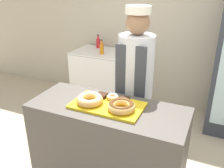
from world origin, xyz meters
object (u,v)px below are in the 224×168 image
Objects in this scene: donut_light_glaze at (90,99)px; chest_freezer at (104,78)px; brownie_back_right at (124,100)px; bottle_orange at (102,48)px; brownie_back_left at (102,95)px; bottle_red at (98,43)px; donut_mini_center at (113,97)px; baker_person at (135,87)px; donut_chocolate_glaze at (121,106)px; serving_tray at (107,105)px.

chest_freezer is (-0.73, 1.79, -0.57)m from donut_light_glaze.
bottle_orange is at bearing 122.78° from brownie_back_right.
bottle_red is at bearing 118.06° from brownie_back_left.
brownie_back_right is (0.11, 0.00, -0.01)m from donut_mini_center.
baker_person is 7.90× the size of bottle_orange.
bottle_red reaches higher than donut_chocolate_glaze.
donut_mini_center reaches higher than brownie_back_right.
brownie_back_left is at bearing 180.00° from brownie_back_right.
serving_tray is 2.81× the size of bottle_orange.
serving_tray is 0.16m from brownie_back_left.
serving_tray is at bearing -60.79° from bottle_red.
serving_tray is at bearing -63.09° from chest_freezer.
brownie_back_left is 1.69m from bottle_orange.
donut_light_glaze reaches higher than chest_freezer.
donut_chocolate_glaze is (0.30, 0.00, 0.00)m from donut_light_glaze.
donut_chocolate_glaze is 1.07× the size of bottle_red.
baker_person is (-0.03, 0.41, -0.05)m from brownie_back_right.
brownie_back_right is at bearing 30.97° from donut_light_glaze.
serving_tray is 0.53m from baker_person.
brownie_back_left is at bearing -61.94° from bottle_red.
donut_light_glaze is at bearing -104.80° from brownie_back_left.
baker_person is (0.19, 0.41, -0.05)m from brownie_back_left.
chest_freezer is (-1.04, 1.79, -0.57)m from donut_chocolate_glaze.
brownie_back_left is 0.22m from brownie_back_right.
donut_light_glaze is 0.17m from brownie_back_left.
donut_light_glaze reaches higher than donut_mini_center.
bottle_orange is at bearing 113.05° from donut_light_glaze.
donut_mini_center is at bearing -61.51° from chest_freezer.
donut_mini_center is (-0.15, 0.16, -0.02)m from donut_chocolate_glaze.
donut_mini_center is 1.94m from chest_freezer.
serving_tray is 2.03m from chest_freezer.
brownie_back_right is 0.42m from baker_person.
bottle_red is at bearing 119.21° from serving_tray.
donut_light_glaze is 2.02m from chest_freezer.
donut_light_glaze is at bearing -163.52° from serving_tray.
donut_mini_center is 0.51× the size of bottle_orange.
baker_person reaches higher than bottle_orange.
donut_mini_center is 0.51× the size of bottle_red.
donut_light_glaze reaches higher than brownie_back_right.
baker_person is at bearing -49.50° from bottle_orange.
baker_person reaches higher than donut_chocolate_glaze.
serving_tray is 5.57× the size of donut_mini_center.
brownie_back_left is at bearing 149.03° from donut_chocolate_glaze.
bottle_red is (-1.19, 1.82, -0.01)m from brownie_back_right.
donut_light_glaze is 2.58× the size of brownie_back_left.
brownie_back_right reaches higher than serving_tray.
chest_freezer is at bearing 121.40° from brownie_back_right.
donut_chocolate_glaze is 2.15m from chest_freezer.
bottle_red is at bearing 121.94° from donut_chocolate_glaze.
donut_chocolate_glaze is 0.22m from donut_mini_center.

